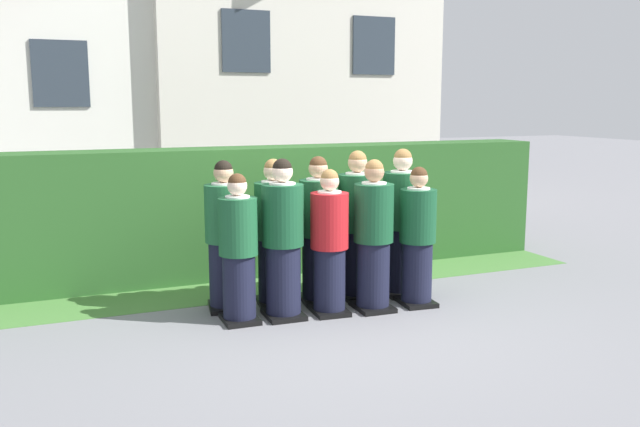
{
  "coord_description": "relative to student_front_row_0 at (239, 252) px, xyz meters",
  "views": [
    {
      "loc": [
        -2.82,
        -6.45,
        2.25
      ],
      "look_at": [
        0.0,
        0.24,
        1.05
      ],
      "focal_mm": 38.13,
      "sensor_mm": 36.0,
      "label": 1
    }
  ],
  "objects": [
    {
      "name": "student_rear_row_0",
      "position": [
        -0.01,
        0.48,
        0.05
      ],
      "size": [
        0.45,
        0.52,
        1.64
      ],
      "color": "black",
      "rests_on": "ground"
    },
    {
      "name": "ground_plane",
      "position": [
        0.96,
        -0.09,
        -0.73
      ],
      "size": [
        60.0,
        60.0,
        0.0
      ],
      "primitive_type": "plane",
      "color": "slate"
    },
    {
      "name": "lawn_strip",
      "position": [
        0.96,
        1.13,
        -0.73
      ],
      "size": [
        7.99,
        0.9,
        0.01
      ],
      "primitive_type": "cube",
      "color": "#477A38",
      "rests_on": "ground"
    },
    {
      "name": "student_rear_row_1",
      "position": [
        0.53,
        0.44,
        0.05
      ],
      "size": [
        0.45,
        0.55,
        1.64
      ],
      "color": "black",
      "rests_on": "ground"
    },
    {
      "name": "student_rear_row_4",
      "position": [
        2.04,
        0.25,
        0.09
      ],
      "size": [
        0.45,
        0.54,
        1.72
      ],
      "color": "black",
      "rests_on": "ground"
    },
    {
      "name": "student_rear_row_2",
      "position": [
        1.03,
        0.35,
        0.06
      ],
      "size": [
        0.45,
        0.52,
        1.66
      ],
      "color": "black",
      "rests_on": "ground"
    },
    {
      "name": "student_front_row_1",
      "position": [
        0.47,
        -0.03,
        0.07
      ],
      "size": [
        0.44,
        0.49,
        1.68
      ],
      "color": "black",
      "rests_on": "ground"
    },
    {
      "name": "school_building_main",
      "position": [
        3.07,
        7.6,
        2.89
      ],
      "size": [
        6.06,
        4.42,
        7.07
      ],
      "color": "beige",
      "rests_on": "ground"
    },
    {
      "name": "hedge",
      "position": [
        0.96,
        1.93,
        0.1
      ],
      "size": [
        7.99,
        0.7,
        1.66
      ],
      "color": "#285623",
      "rests_on": "ground"
    },
    {
      "name": "student_front_row_3",
      "position": [
        1.46,
        -0.16,
        0.05
      ],
      "size": [
        0.43,
        0.48,
        1.65
      ],
      "color": "black",
      "rests_on": "ground"
    },
    {
      "name": "student_in_red_blazer",
      "position": [
        0.97,
        -0.1,
        0.01
      ],
      "size": [
        0.4,
        0.47,
        1.55
      ],
      "color": "black",
      "rests_on": "ground"
    },
    {
      "name": "student_front_row_0",
      "position": [
        0.0,
        0.0,
        0.0
      ],
      "size": [
        0.4,
        0.49,
        1.54
      ],
      "color": "black",
      "rests_on": "ground"
    },
    {
      "name": "student_front_row_4",
      "position": [
        2.0,
        -0.18,
        0.0
      ],
      "size": [
        0.4,
        0.51,
        1.55
      ],
      "color": "black",
      "rests_on": "ground"
    },
    {
      "name": "student_rear_row_3",
      "position": [
        1.51,
        0.35,
        0.08
      ],
      "size": [
        0.44,
        0.54,
        1.7
      ],
      "color": "black",
      "rests_on": "ground"
    }
  ]
}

